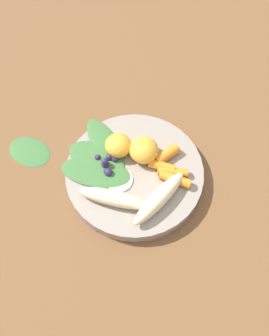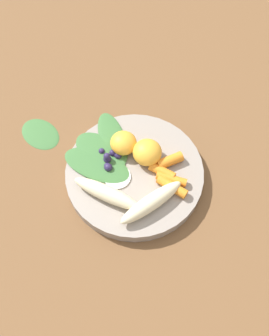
# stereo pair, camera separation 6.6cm
# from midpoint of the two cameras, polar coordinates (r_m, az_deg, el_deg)

# --- Properties ---
(ground_plane) EXTENTS (2.40, 2.40, 0.00)m
(ground_plane) POSITION_cam_midpoint_polar(r_m,az_deg,el_deg) (0.69, -2.73, -1.61)
(ground_plane) COLOR brown
(bowl) EXTENTS (0.24, 0.24, 0.02)m
(bowl) POSITION_cam_midpoint_polar(r_m,az_deg,el_deg) (0.68, -2.77, -1.14)
(bowl) COLOR gray
(bowl) RESTS_ON ground_plane
(banana_peeled_left) EXTENTS (0.13, 0.05, 0.03)m
(banana_peeled_left) POSITION_cam_midpoint_polar(r_m,az_deg,el_deg) (0.63, 0.84, -4.72)
(banana_peeled_left) COLOR beige
(banana_peeled_left) RESTS_ON bowl
(banana_peeled_right) EXTENTS (0.10, 0.11, 0.03)m
(banana_peeled_right) POSITION_cam_midpoint_polar(r_m,az_deg,el_deg) (0.64, -6.10, -4.77)
(banana_peeled_right) COLOR beige
(banana_peeled_right) RESTS_ON bowl
(orange_segment_near) EXTENTS (0.05, 0.05, 0.04)m
(orange_segment_near) POSITION_cam_midpoint_polar(r_m,az_deg,el_deg) (0.68, -4.97, 3.27)
(orange_segment_near) COLOR #F4A833
(orange_segment_near) RESTS_ON bowl
(orange_segment_far) EXTENTS (0.05, 0.05, 0.04)m
(orange_segment_far) POSITION_cam_midpoint_polar(r_m,az_deg,el_deg) (0.67, -1.43, 2.40)
(orange_segment_far) COLOR #F4A833
(orange_segment_far) RESTS_ON bowl
(carrot_front) EXTENTS (0.04, 0.06, 0.02)m
(carrot_front) POSITION_cam_midpoint_polar(r_m,az_deg,el_deg) (0.66, 3.21, -1.94)
(carrot_front) COLOR orange
(carrot_front) RESTS_ON bowl
(carrot_mid_left) EXTENTS (0.05, 0.05, 0.01)m
(carrot_mid_left) POSITION_cam_midpoint_polar(r_m,az_deg,el_deg) (0.66, 2.88, -0.85)
(carrot_mid_left) COLOR orange
(carrot_mid_left) RESTS_ON bowl
(carrot_mid_right) EXTENTS (0.04, 0.05, 0.02)m
(carrot_mid_right) POSITION_cam_midpoint_polar(r_m,az_deg,el_deg) (0.67, 1.30, 0.00)
(carrot_mid_right) COLOR orange
(carrot_mid_right) RESTS_ON bowl
(carrot_rear) EXTENTS (0.05, 0.02, 0.02)m
(carrot_rear) POSITION_cam_midpoint_polar(r_m,az_deg,el_deg) (0.68, 2.08, 1.77)
(carrot_rear) COLOR orange
(carrot_rear) RESTS_ON bowl
(blueberry_pile) EXTENTS (0.04, 0.05, 0.02)m
(blueberry_pile) POSITION_cam_midpoint_polar(r_m,az_deg,el_deg) (0.67, -6.75, 0.47)
(blueberry_pile) COLOR #2D234C
(blueberry_pile) RESTS_ON bowl
(coconut_shred_patch) EXTENTS (0.05, 0.05, 0.00)m
(coconut_shred_patch) POSITION_cam_midpoint_polar(r_m,az_deg,el_deg) (0.66, -5.21, -1.97)
(coconut_shred_patch) COLOR white
(coconut_shred_patch) RESTS_ON bowl
(kale_leaf_left) EXTENTS (0.06, 0.12, 0.00)m
(kale_leaf_left) POSITION_cam_midpoint_polar(r_m,az_deg,el_deg) (0.70, -7.05, 3.46)
(kale_leaf_left) COLOR #3D7038
(kale_leaf_left) RESTS_ON bowl
(kale_leaf_right) EXTENTS (0.10, 0.12, 0.00)m
(kale_leaf_right) POSITION_cam_midpoint_polar(r_m,az_deg,el_deg) (0.69, -8.43, 1.20)
(kale_leaf_right) COLOR #3D7038
(kale_leaf_right) RESTS_ON bowl
(kale_leaf_rear) EXTENTS (0.13, 0.13, 0.00)m
(kale_leaf_rear) POSITION_cam_midpoint_polar(r_m,az_deg,el_deg) (0.67, -8.52, -0.88)
(kale_leaf_rear) COLOR #3D7038
(kale_leaf_rear) RESTS_ON bowl
(kale_leaf_stray) EXTENTS (0.09, 0.10, 0.01)m
(kale_leaf_stray) POSITION_cam_midpoint_polar(r_m,az_deg,el_deg) (0.75, -17.83, 2.16)
(kale_leaf_stray) COLOR #3D7038
(kale_leaf_stray) RESTS_ON ground_plane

